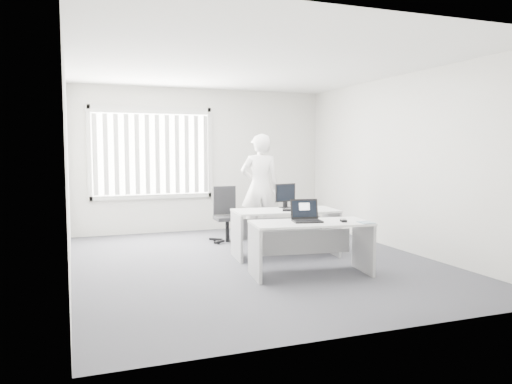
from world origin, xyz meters
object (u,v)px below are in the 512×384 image
object	(u,v)px
office_chair	(227,225)
person	(260,187)
desk_far	(285,223)
monitor	(285,196)
laptop	(307,211)
desk_near	(311,237)

from	to	relation	value
office_chair	person	xyz separation A→B (m)	(0.63, 0.02, 0.64)
desk_far	monitor	distance (m)	0.47
laptop	office_chair	bearing A→B (deg)	107.76
person	laptop	world-z (taller)	person
office_chair	monitor	size ratio (longest dim) A/B	2.56
person	laptop	distance (m)	2.63
office_chair	laptop	size ratio (longest dim) A/B	2.65
desk_near	monitor	bearing A→B (deg)	87.12
office_chair	person	world-z (taller)	person
monitor	person	bearing A→B (deg)	74.50
laptop	monitor	size ratio (longest dim) A/B	0.97
desk_near	desk_far	xyz separation A→B (m)	(0.15, 1.15, 0.01)
office_chair	person	size ratio (longest dim) A/B	0.51
monitor	desk_near	bearing A→B (deg)	-113.93
person	monitor	size ratio (longest dim) A/B	5.01
desk_far	monitor	bearing A→B (deg)	72.56
laptop	desk_near	bearing A→B (deg)	3.85
desk_near	office_chair	world-z (taller)	office_chair
laptop	monitor	distance (m)	1.42
desk_near	person	distance (m)	2.67
desk_near	monitor	xyz separation A→B (m)	(0.26, 1.40, 0.40)
laptop	monitor	xyz separation A→B (m)	(0.30, 1.39, 0.06)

